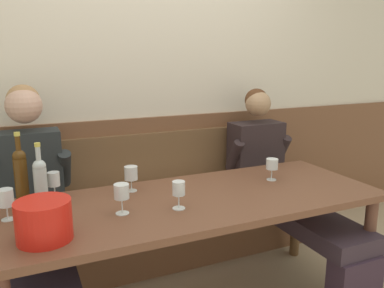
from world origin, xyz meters
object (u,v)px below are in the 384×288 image
object	(u,v)px
wine_bottle_clear_water	(21,174)
wine_glass_right_end	(272,165)
wine_bottle_green_tall	(40,180)
wine_glass_mid_right	(122,192)
wine_glass_left_end	(179,190)
wall_bench	(158,225)
wine_glass_near_bucket	(54,181)
wine_glass_center_front	(131,174)
ice_bucket	(44,220)
person_left_seat	(282,183)
dining_table	(196,211)
wine_glass_center_rear	(6,199)
person_center_right_seat	(35,212)

from	to	relation	value
wine_bottle_clear_water	wine_glass_right_end	world-z (taller)	wine_bottle_clear_water
wine_bottle_green_tall	wine_glass_mid_right	bearing A→B (deg)	-39.03
wine_glass_right_end	wine_glass_left_end	bearing A→B (deg)	-164.14
wine_glass_left_end	wall_bench	bearing A→B (deg)	79.22
wine_glass_left_end	wine_glass_near_bucket	size ratio (longest dim) A/B	0.99
wine_glass_left_end	wine_glass_center_front	xyz separation A→B (m)	(-0.15, 0.36, 0.00)
ice_bucket	wine_glass_center_front	distance (m)	0.68
wall_bench	person_left_seat	size ratio (longest dim) A/B	1.92
wine_glass_mid_right	wine_glass_near_bucket	xyz separation A→B (m)	(-0.29, 0.37, -0.01)
dining_table	wine_glass_left_end	xyz separation A→B (m)	(-0.15, -0.11, 0.18)
person_left_seat	wine_glass_left_end	xyz separation A→B (m)	(-0.97, -0.43, 0.22)
wine_bottle_clear_water	wine_bottle_green_tall	world-z (taller)	wine_bottle_clear_water
wine_glass_right_end	wine_glass_near_bucket	bearing A→B (deg)	170.38
wall_bench	wine_glass_mid_right	distance (m)	1.02
person_left_seat	wine_bottle_green_tall	size ratio (longest dim) A/B	3.72
wine_glass_center_front	wine_bottle_clear_water	bearing A→B (deg)	176.29
wine_glass_center_rear	wine_glass_near_bucket	world-z (taller)	wine_glass_center_rear
person_center_right_seat	person_left_seat	world-z (taller)	person_center_right_seat
wine_glass_right_end	wine_glass_center_front	bearing A→B (deg)	169.64
wine_bottle_clear_water	wine_glass_near_bucket	size ratio (longest dim) A/B	2.60
dining_table	person_left_seat	distance (m)	0.88
ice_bucket	wine_glass_right_end	xyz separation A→B (m)	(1.38, 0.29, 0.01)
ice_bucket	wine_glass_near_bucket	bearing A→B (deg)	80.34
wall_bench	wine_bottle_green_tall	size ratio (longest dim) A/B	7.16
wine_bottle_clear_water	wine_glass_mid_right	distance (m)	0.57
ice_bucket	wine_glass_center_front	bearing A→B (deg)	41.79
wine_glass_center_front	wine_glass_near_bucket	distance (m)	0.42
dining_table	person_left_seat	size ratio (longest dim) A/B	1.69
wine_glass_center_front	wine_glass_center_rear	xyz separation A→B (m)	(-0.66, -0.16, 0.00)
person_center_right_seat	wine_glass_left_end	world-z (taller)	person_center_right_seat
person_center_right_seat	wine_glass_near_bucket	size ratio (longest dim) A/B	8.90
wine_glass_mid_right	dining_table	bearing A→B (deg)	7.33
person_left_seat	wine_glass_center_rear	xyz separation A→B (m)	(-1.78, -0.22, 0.22)
wine_bottle_clear_water	wine_glass_right_end	distance (m)	1.47
dining_table	wine_bottle_green_tall	size ratio (longest dim) A/B	6.27
wall_bench	person_center_right_seat	world-z (taller)	person_center_right_seat
wall_bench	wine_glass_center_front	distance (m)	0.76
wall_bench	wine_glass_right_end	bearing A→B (deg)	-45.66
wall_bench	wine_bottle_clear_water	bearing A→B (deg)	-156.28
person_center_right_seat	wine_glass_center_front	size ratio (longest dim) A/B	8.95
wall_bench	wine_bottle_green_tall	world-z (taller)	wine_bottle_green_tall
ice_bucket	wine_bottle_green_tall	distance (m)	0.44
ice_bucket	wine_bottle_clear_water	distance (m)	0.50
person_center_right_seat	wine_bottle_clear_water	distance (m)	0.25
person_left_seat	wine_glass_left_end	size ratio (longest dim) A/B	8.50
person_center_right_seat	ice_bucket	world-z (taller)	person_center_right_seat
wall_bench	wine_glass_left_end	xyz separation A→B (m)	(-0.15, -0.79, 0.55)
person_left_seat	wine_glass_right_end	distance (m)	0.40
wine_glass_right_end	wine_glass_mid_right	distance (m)	1.02
wine_glass_mid_right	wine_glass_left_end	bearing A→B (deg)	-10.93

